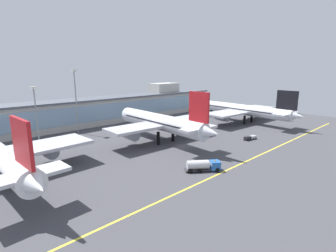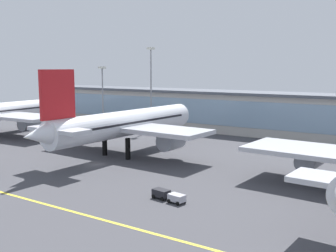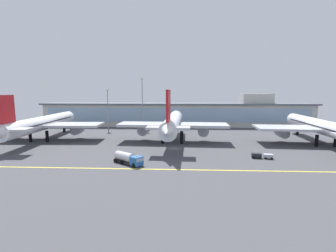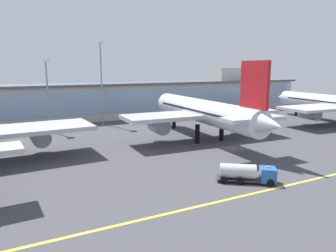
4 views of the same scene
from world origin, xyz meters
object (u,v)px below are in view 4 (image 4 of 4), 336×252
Objects in this scene: fuel_tanker_truck at (248,173)px; apron_light_mast_west at (101,72)px; airliner_near_right at (203,112)px; apron_light_mast_centre at (47,84)px.

fuel_tanker_truck is 63.01m from apron_light_mast_west.
airliner_near_right is 43.72m from apron_light_mast_centre.
apron_light_mast_centre reaches higher than airliner_near_right.
airliner_near_right is 30.95m from fuel_tanker_truck.
airliner_near_right is at bearing -41.04° from apron_light_mast_centre.
fuel_tanker_truck is 0.44× the size of apron_light_mast_centre.
apron_light_mast_west is at bearing 13.47° from apron_light_mast_centre.
airliner_near_right is 37.41m from apron_light_mast_west.
fuel_tanker_truck is at bearing -84.60° from apron_light_mast_west.
apron_light_mast_centre is at bearing 51.34° from airliner_near_right.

